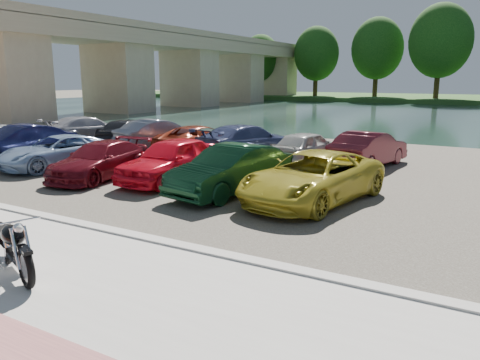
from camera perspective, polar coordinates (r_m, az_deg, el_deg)
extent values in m
plane|color=#595447|center=(8.52, -18.41, -11.71)|extent=(200.00, 200.00, 0.00)
cube|color=#B3B0A9|center=(7.94, -23.93, -13.59)|extent=(60.00, 6.00, 0.10)
cube|color=#B3B0A9|center=(9.82, -9.71, -7.54)|extent=(60.00, 0.30, 0.14)
cube|color=#3F3A33|center=(17.47, 9.30, 1.10)|extent=(60.00, 18.00, 0.04)
cube|color=#1B312B|center=(45.60, 22.36, 7.20)|extent=(120.00, 40.00, 0.00)
cube|color=#224418|center=(77.37, 25.64, 8.89)|extent=(120.00, 24.00, 0.60)
cube|color=tan|center=(56.56, -7.51, 16.14)|extent=(7.00, 56.00, 1.40)
cube|color=tan|center=(56.64, -7.54, 17.15)|extent=(7.00, 56.00, 0.70)
cube|color=tan|center=(41.05, -26.60, 11.40)|extent=(6.00, 4.00, 7.20)
cube|color=tan|center=(48.81, -14.65, 12.23)|extent=(6.00, 4.00, 7.20)
cube|color=tan|center=(58.04, -6.19, 12.51)|extent=(6.00, 4.00, 7.20)
cube|color=tan|center=(68.14, -0.14, 12.55)|extent=(6.00, 4.00, 7.20)
cube|color=tan|center=(78.77, 4.32, 12.49)|extent=(6.00, 4.00, 7.20)
cylinder|color=#352713|center=(78.41, 2.51, 11.97)|extent=(0.70, 0.70, 4.50)
ellipsoid|color=#0F360E|center=(78.47, 2.54, 14.60)|extent=(6.30, 6.30, 7.56)
cylinder|color=#352713|center=(76.02, 9.19, 11.98)|extent=(0.70, 0.70, 4.95)
ellipsoid|color=#0F360E|center=(76.10, 9.29, 14.96)|extent=(6.93, 6.93, 8.32)
cylinder|color=#352713|center=(74.67, 16.19, 11.83)|extent=(0.70, 0.70, 5.40)
ellipsoid|color=#0F360E|center=(74.79, 16.40, 15.13)|extent=(7.56, 7.56, 9.07)
cylinder|color=#352713|center=(70.25, 22.92, 11.54)|extent=(0.70, 0.70, 5.85)
ellipsoid|color=#0F360E|center=(70.42, 23.25, 15.33)|extent=(8.19, 8.19, 9.83)
torus|color=black|center=(8.24, -24.60, -9.74)|extent=(0.68, 0.35, 0.68)
torus|color=black|center=(9.76, -27.19, -6.60)|extent=(0.68, 0.35, 0.68)
cylinder|color=#B2B2B7|center=(8.24, -24.60, -9.74)|extent=(0.45, 0.22, 0.46)
cylinder|color=#B2B2B7|center=(9.76, -27.19, -6.60)|extent=(0.45, 0.22, 0.46)
cylinder|color=silver|center=(8.24, -25.73, -7.58)|extent=(0.32, 0.16, 0.63)
cylinder|color=silver|center=(8.29, -24.38, -7.35)|extent=(0.32, 0.16, 0.63)
cylinder|color=silver|center=(8.33, -25.63, -4.59)|extent=(0.30, 0.71, 0.04)
sphere|color=silver|center=(8.26, -25.41, -5.28)|extent=(0.21, 0.21, 0.16)
sphere|color=silver|center=(8.19, -25.28, -5.41)|extent=(0.14, 0.14, 0.11)
cube|color=black|center=(8.14, -24.80, -7.71)|extent=(0.47, 0.29, 0.06)
cube|color=black|center=(9.02, -25.97, -8.40)|extent=(1.16, 0.52, 0.08)
cube|color=silver|center=(9.04, -26.09, -7.88)|extent=(0.53, 0.46, 0.34)
cylinder|color=silver|center=(8.88, -26.06, -6.86)|extent=(0.29, 0.25, 0.27)
cylinder|color=silver|center=(9.07, -26.37, -6.51)|extent=(0.29, 0.25, 0.27)
ellipsoid|color=black|center=(8.71, -25.96, -6.04)|extent=(0.76, 0.58, 0.32)
cube|color=black|center=(9.23, -26.73, -5.52)|extent=(0.61, 0.46, 0.10)
ellipsoid|color=black|center=(9.68, -27.19, -6.01)|extent=(0.80, 0.57, 0.50)
cube|color=black|center=(9.75, -27.22, -6.32)|extent=(0.44, 0.31, 0.30)
cylinder|color=silver|center=(9.39, -25.51, -7.93)|extent=(1.06, 0.47, 0.09)
cylinder|color=silver|center=(9.37, -25.56, -7.47)|extent=(1.06, 0.47, 0.09)
cylinder|color=#B2B2B7|center=(9.17, -27.22, -9.18)|extent=(0.07, 0.14, 0.22)
imported|color=#111336|center=(20.75, -25.49, 3.96)|extent=(2.19, 4.67, 1.48)
imported|color=#8BA7CB|center=(18.94, -21.26, 3.23)|extent=(2.97, 4.74, 1.22)
imported|color=#5D0D17|center=(16.53, -16.69, 2.33)|extent=(2.21, 4.38, 1.22)
imported|color=red|center=(15.45, -8.32, 2.46)|extent=(1.80, 4.26, 1.44)
imported|color=black|center=(13.64, -1.04, 1.22)|extent=(2.22, 4.49, 1.41)
imported|color=gold|center=(12.90, 8.87, 0.31)|extent=(3.11, 5.25, 1.37)
imported|color=#9998A0|center=(26.13, -18.09, 5.91)|extent=(2.80, 4.98, 1.36)
imported|color=black|center=(24.64, -13.53, 5.84)|extent=(2.56, 4.32, 1.38)
imported|color=slate|center=(22.74, -9.81, 5.53)|extent=(2.52, 4.53, 1.41)
imported|color=maroon|center=(21.32, -4.85, 4.99)|extent=(2.76, 4.76, 1.25)
imported|color=navy|center=(19.80, 0.83, 4.74)|extent=(3.17, 5.28, 1.43)
imported|color=#A9AAA5|center=(18.97, 8.19, 4.05)|extent=(2.14, 3.96, 1.28)
imported|color=#55161F|center=(18.57, 15.43, 3.67)|extent=(2.19, 4.31, 1.36)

